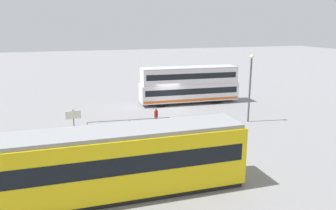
{
  "coord_description": "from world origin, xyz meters",
  "views": [
    {
      "loc": [
        9.96,
        31.4,
        8.58
      ],
      "look_at": [
        2.14,
        6.05,
        2.0
      ],
      "focal_mm": 35.19,
      "sensor_mm": 36.0,
      "label": 1
    }
  ],
  "objects": [
    {
      "name": "street_lamp",
      "position": [
        -5.29,
        6.37,
        3.56
      ],
      "size": [
        0.36,
        0.36,
        6.0
      ],
      "color": "#4C4C51",
      "rests_on": "ground"
    },
    {
      "name": "double_decker_bus",
      "position": [
        -2.72,
        -1.89,
        2.05
      ],
      "size": [
        10.91,
        2.94,
        4.01
      ],
      "color": "silver",
      "rests_on": "ground"
    },
    {
      "name": "tram_yellow",
      "position": [
        8.64,
        15.87,
        1.81
      ],
      "size": [
        14.84,
        2.66,
        3.5
      ],
      "color": "yellow",
      "rests_on": "ground"
    },
    {
      "name": "ground_plane",
      "position": [
        0.0,
        0.0,
        0.0
      ],
      "size": [
        160.0,
        160.0,
        0.0
      ],
      "primitive_type": "plane",
      "color": "gray"
    },
    {
      "name": "pedestrian_railing",
      "position": [
        5.44,
        6.2,
        0.73
      ],
      "size": [
        6.67,
        0.63,
        1.08
      ],
      "color": "gray",
      "rests_on": "ground"
    },
    {
      "name": "pedestrian_near_railing",
      "position": [
        3.03,
        5.51,
        0.95
      ],
      "size": [
        0.45,
        0.45,
        1.65
      ],
      "color": "black",
      "rests_on": "ground"
    },
    {
      "name": "info_sign",
      "position": [
        9.76,
        7.07,
        1.7
      ],
      "size": [
        1.13,
        0.17,
        2.45
      ],
      "color": "slate",
      "rests_on": "ground"
    }
  ]
}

